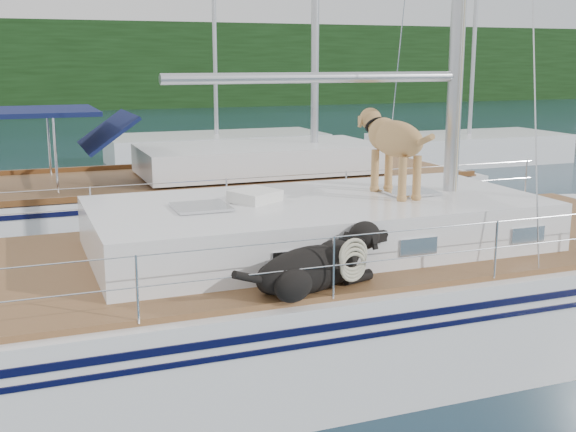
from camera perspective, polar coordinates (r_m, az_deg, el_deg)
name	(u,v)px	position (r m, az deg, el deg)	size (l,w,h in m)	color
ground	(255,355)	(8.67, -2.66, -10.92)	(120.00, 120.00, 0.00)	black
tree_line	(44,66)	(52.63, -18.71, 11.19)	(90.00, 3.00, 6.00)	black
shore_bank	(46,100)	(53.90, -18.60, 8.65)	(92.00, 1.00, 1.20)	#595147
main_sailboat	(263,299)	(8.44, -2.01, -6.58)	(12.00, 3.87, 14.01)	white
neighbor_sailboat	(209,202)	(14.51, -6.29, 1.13)	(11.00, 3.50, 13.30)	white
bg_boat_center	(217,149)	(24.62, -5.64, 5.30)	(7.20, 3.00, 11.65)	white
bg_boat_east	(468,148)	(25.33, 14.07, 5.20)	(6.40, 3.00, 11.65)	white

